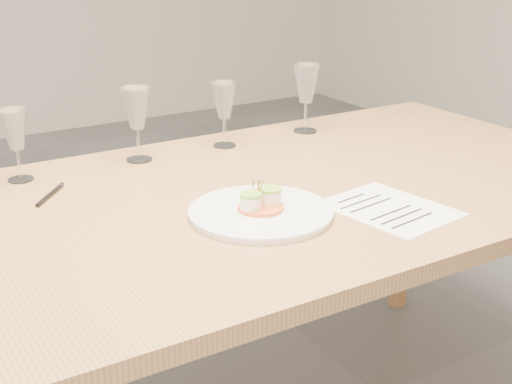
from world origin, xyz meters
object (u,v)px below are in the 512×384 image
wine_glass_0 (15,131)px  wine_glass_2 (224,102)px  wine_glass_1 (136,110)px  recipe_sheet (390,209)px  ballpoint_pen (50,194)px  dining_table (172,238)px  dinner_plate (261,211)px  wine_glass_3 (306,85)px

wine_glass_0 → wine_glass_2: wine_glass_2 is taller
wine_glass_0 → wine_glass_1: (0.32, -0.00, 0.01)m
recipe_sheet → ballpoint_pen: 0.79m
dining_table → recipe_sheet: bearing=-30.7°
ballpoint_pen → dining_table: bearing=-98.2°
dinner_plate → recipe_sheet: (0.27, -0.11, -0.01)m
dining_table → recipe_sheet: 0.50m
ballpoint_pen → wine_glass_2: wine_glass_2 is taller
ballpoint_pen → wine_glass_3: wine_glass_3 is taller
wine_glass_2 → wine_glass_3: bearing=1.2°
dining_table → wine_glass_2: (0.35, 0.37, 0.20)m
dinner_plate → wine_glass_1: (-0.07, 0.51, 0.13)m
dinner_plate → wine_glass_2: wine_glass_2 is taller
wine_glass_3 → dinner_plate: bearing=-133.2°
wine_glass_3 → wine_glass_1: bearing=-179.9°
ballpoint_pen → wine_glass_1: wine_glass_1 is taller
dining_table → wine_glass_2: 0.54m
dining_table → ballpoint_pen: ballpoint_pen is taller
dinner_plate → ballpoint_pen: 0.51m
recipe_sheet → wine_glass_2: wine_glass_2 is taller
wine_glass_1 → wine_glass_3: bearing=0.1°
wine_glass_2 → wine_glass_1: bearing=179.0°
wine_glass_1 → recipe_sheet: bearing=-61.5°
wine_glass_3 → recipe_sheet: bearing=-108.7°
dining_table → wine_glass_2: bearing=46.9°
recipe_sheet → wine_glass_1: 0.72m
ballpoint_pen → wine_glass_3: 0.86m
recipe_sheet → wine_glass_2: (-0.08, 0.62, 0.13)m
dinner_plate → wine_glass_2: 0.55m
wine_glass_1 → wine_glass_3: wine_glass_3 is taller
recipe_sheet → wine_glass_3: (0.21, 0.63, 0.14)m
recipe_sheet → ballpoint_pen: (-0.62, 0.48, 0.00)m
dining_table → wine_glass_1: 0.44m
dinner_plate → ballpoint_pen: size_ratio=2.71×
ballpoint_pen → wine_glass_3: (0.84, 0.15, 0.14)m
wine_glass_3 → wine_glass_2: bearing=-178.8°
recipe_sheet → wine_glass_1: size_ratio=1.52×
wine_glass_2 → dinner_plate: bearing=-110.8°
recipe_sheet → wine_glass_1: bearing=109.7°
recipe_sheet → wine_glass_3: 0.68m
wine_glass_1 → dinner_plate: bearing=-82.1°
recipe_sheet → wine_glass_0: (-0.65, 0.63, 0.13)m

